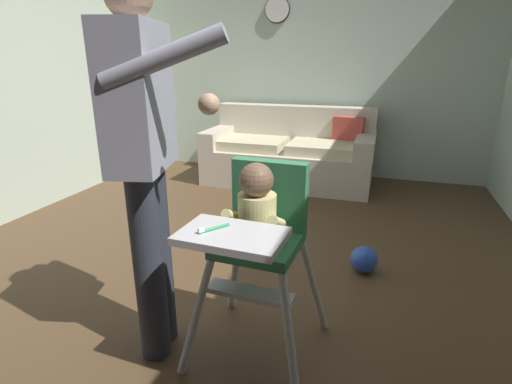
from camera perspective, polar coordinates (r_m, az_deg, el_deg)
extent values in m
cube|color=#4D3622|center=(2.87, -4.16, -11.21)|extent=(5.88, 6.76, 0.10)
cube|color=#B6C7B7|center=(5.01, 7.24, 18.56)|extent=(5.08, 0.06, 2.77)
cube|color=beige|center=(4.60, 4.60, 3.74)|extent=(1.88, 0.84, 0.40)
cube|color=beige|center=(4.83, 5.66, 9.62)|extent=(1.88, 0.22, 0.46)
cube|color=beige|center=(4.80, -5.32, 8.00)|extent=(0.20, 0.84, 0.20)
cube|color=beige|center=(4.43, 15.54, 6.50)|extent=(0.20, 0.84, 0.20)
cube|color=beige|center=(4.61, -0.34, 7.06)|extent=(0.73, 0.60, 0.11)
cube|color=beige|center=(4.43, 9.61, 6.32)|extent=(0.73, 0.60, 0.11)
cube|color=#B24238|center=(4.62, 13.16, 8.44)|extent=(0.35, 0.14, 0.34)
cylinder|color=silver|center=(1.88, -8.72, -17.44)|extent=(0.18, 0.16, 0.56)
cylinder|color=silver|center=(1.74, 4.92, -20.59)|extent=(0.16, 0.18, 0.56)
cylinder|color=silver|center=(2.21, -3.08, -11.28)|extent=(0.16, 0.18, 0.56)
cylinder|color=silver|center=(2.09, 8.33, -13.30)|extent=(0.18, 0.16, 0.56)
cube|color=#327B50|center=(1.81, 0.37, -7.50)|extent=(0.38, 0.38, 0.05)
cube|color=#327B50|center=(1.87, 1.98, -0.35)|extent=(0.36, 0.09, 0.33)
cube|color=silver|center=(1.50, -3.49, -6.38)|extent=(0.41, 0.28, 0.03)
cube|color=silver|center=(1.82, -0.86, -14.42)|extent=(0.40, 0.12, 0.02)
cylinder|color=#DACD84|center=(1.74, 0.15, -3.77)|extent=(0.18, 0.18, 0.22)
sphere|color=brown|center=(1.67, 0.04, 1.73)|extent=(0.15, 0.15, 0.15)
cylinder|color=#DACD84|center=(1.74, -3.55, -3.44)|extent=(0.05, 0.15, 0.10)
cylinder|color=#DACD84|center=(1.67, 3.06, -4.39)|extent=(0.05, 0.15, 0.10)
cylinder|color=#38A366|center=(1.52, -6.02, -5.23)|extent=(0.09, 0.11, 0.01)
cube|color=white|center=(1.49, -7.97, -5.47)|extent=(0.02, 0.03, 0.02)
cylinder|color=#2D303C|center=(1.91, -15.18, -10.74)|extent=(0.14, 0.14, 0.93)
cylinder|color=#2D303C|center=(2.01, -14.11, -9.09)|extent=(0.14, 0.14, 0.93)
cube|color=#908FA1|center=(1.74, -16.71, 12.83)|extent=(0.29, 0.44, 0.60)
cylinder|color=#908FA1|center=(1.51, -13.34, 18.37)|extent=(0.48, 0.19, 0.23)
sphere|color=tan|center=(1.48, -6.84, 12.50)|extent=(0.08, 0.08, 0.08)
cylinder|color=#908FA1|center=(1.96, -14.33, 13.61)|extent=(0.07, 0.07, 0.54)
sphere|color=#284CB7|center=(2.80, 15.35, -9.40)|extent=(0.18, 0.18, 0.18)
cylinder|color=white|center=(5.07, 3.06, 24.86)|extent=(0.28, 0.03, 0.28)
cylinder|color=black|center=(5.08, 3.11, 24.84)|extent=(0.30, 0.02, 0.30)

